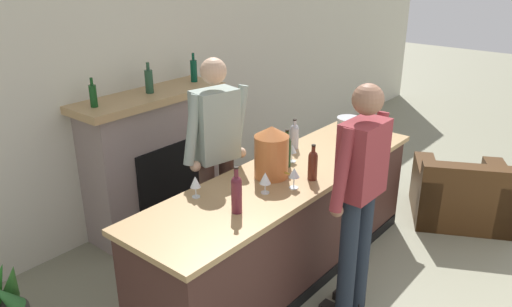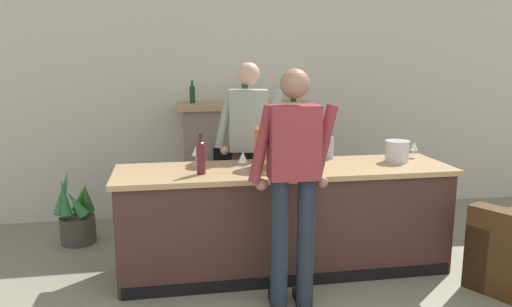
{
  "view_description": "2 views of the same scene",
  "coord_description": "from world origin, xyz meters",
  "px_view_note": "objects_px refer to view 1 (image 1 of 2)",
  "views": [
    {
      "loc": [
        -3.11,
        0.25,
        2.58
      ],
      "look_at": [
        -0.26,
        2.61,
        1.09
      ],
      "focal_mm": 35.0,
      "sensor_mm": 36.0,
      "label": 1
    },
    {
      "loc": [
        -1.13,
        -1.74,
        1.9
      ],
      "look_at": [
        -0.34,
        2.7,
        1.01
      ],
      "focal_mm": 35.0,
      "sensor_mm": 36.0,
      "label": 2
    }
  ],
  "objects_px": {
    "wine_glass_near_bucket": "(265,179)",
    "wine_bottle_cabernet_heavy": "(237,192)",
    "fireplace_stone": "(154,160)",
    "wine_glass_front_left": "(292,149)",
    "wine_glass_back_row": "(195,182)",
    "wine_glass_by_dispenser": "(348,118)",
    "wine_bottle_riesling_slim": "(294,135)",
    "wine_glass_front_right": "(294,174)",
    "ice_bucket_steel": "(348,127)",
    "wine_bottle_burgundy_dark": "(313,164)",
    "person_bartender": "(216,155)",
    "wine_bottle_port_short": "(287,150)",
    "person_customer": "(359,196)",
    "armchair_black": "(461,198)",
    "copper_dispenser": "(271,152)"
  },
  "relations": [
    {
      "from": "fireplace_stone",
      "to": "wine_glass_front_left",
      "type": "bearing_deg",
      "value": -75.87
    },
    {
      "from": "armchair_black",
      "to": "wine_glass_near_bucket",
      "type": "xyz_separation_m",
      "value": [
        -2.28,
        0.76,
        0.8
      ]
    },
    {
      "from": "ice_bucket_steel",
      "to": "wine_bottle_burgundy_dark",
      "type": "relative_size",
      "value": 0.78
    },
    {
      "from": "wine_glass_near_bucket",
      "to": "wine_bottle_cabernet_heavy",
      "type": "bearing_deg",
      "value": -174.28
    },
    {
      "from": "wine_bottle_port_short",
      "to": "person_customer",
      "type": "bearing_deg",
      "value": -105.62
    },
    {
      "from": "fireplace_stone",
      "to": "person_customer",
      "type": "height_order",
      "value": "person_customer"
    },
    {
      "from": "copper_dispenser",
      "to": "ice_bucket_steel",
      "type": "distance_m",
      "value": 1.19
    },
    {
      "from": "fireplace_stone",
      "to": "wine_bottle_riesling_slim",
      "type": "relative_size",
      "value": 6.04
    },
    {
      "from": "wine_bottle_burgundy_dark",
      "to": "wine_glass_front_right",
      "type": "xyz_separation_m",
      "value": [
        -0.22,
        0.02,
        -0.01
      ]
    },
    {
      "from": "wine_bottle_burgundy_dark",
      "to": "wine_glass_back_row",
      "type": "xyz_separation_m",
      "value": [
        -0.79,
        0.48,
        -0.01
      ]
    },
    {
      "from": "fireplace_stone",
      "to": "ice_bucket_steel",
      "type": "distance_m",
      "value": 1.92
    },
    {
      "from": "armchair_black",
      "to": "copper_dispenser",
      "type": "distance_m",
      "value": 2.39
    },
    {
      "from": "wine_glass_back_row",
      "to": "wine_glass_front_left",
      "type": "xyz_separation_m",
      "value": [
        0.98,
        -0.15,
        -0.01
      ]
    },
    {
      "from": "wine_bottle_burgundy_dark",
      "to": "wine_glass_front_left",
      "type": "xyz_separation_m",
      "value": [
        0.19,
        0.33,
        -0.02
      ]
    },
    {
      "from": "wine_glass_front_right",
      "to": "wine_bottle_burgundy_dark",
      "type": "bearing_deg",
      "value": -5.05
    },
    {
      "from": "wine_bottle_burgundy_dark",
      "to": "copper_dispenser",
      "type": "bearing_deg",
      "value": 120.02
    },
    {
      "from": "wine_glass_near_bucket",
      "to": "wine_glass_back_row",
      "type": "relative_size",
      "value": 1.01
    },
    {
      "from": "wine_bottle_burgundy_dark",
      "to": "wine_glass_front_left",
      "type": "bearing_deg",
      "value": 60.5
    },
    {
      "from": "person_bartender",
      "to": "wine_bottle_riesling_slim",
      "type": "relative_size",
      "value": 6.66
    },
    {
      "from": "wine_bottle_port_short",
      "to": "wine_glass_back_row",
      "type": "height_order",
      "value": "wine_bottle_port_short"
    },
    {
      "from": "armchair_black",
      "to": "person_bartender",
      "type": "relative_size",
      "value": 0.65
    },
    {
      "from": "copper_dispenser",
      "to": "wine_glass_back_row",
      "type": "xyz_separation_m",
      "value": [
        -0.63,
        0.2,
        -0.09
      ]
    },
    {
      "from": "fireplace_stone",
      "to": "wine_glass_front_left",
      "type": "distance_m",
      "value": 1.49
    },
    {
      "from": "wine_bottle_burgundy_dark",
      "to": "wine_bottle_riesling_slim",
      "type": "height_order",
      "value": "wine_bottle_burgundy_dark"
    },
    {
      "from": "wine_glass_near_bucket",
      "to": "wine_glass_back_row",
      "type": "xyz_separation_m",
      "value": [
        -0.37,
        0.34,
        0.0
      ]
    },
    {
      "from": "armchair_black",
      "to": "wine_bottle_burgundy_dark",
      "type": "xyz_separation_m",
      "value": [
        -1.86,
        0.62,
        0.82
      ]
    },
    {
      "from": "wine_bottle_riesling_slim",
      "to": "wine_glass_by_dispenser",
      "type": "height_order",
      "value": "wine_bottle_riesling_slim"
    },
    {
      "from": "fireplace_stone",
      "to": "ice_bucket_steel",
      "type": "height_order",
      "value": "fireplace_stone"
    },
    {
      "from": "armchair_black",
      "to": "wine_bottle_burgundy_dark",
      "type": "relative_size",
      "value": 4.11
    },
    {
      "from": "wine_glass_front_right",
      "to": "fireplace_stone",
      "type": "bearing_deg",
      "value": 88.26
    },
    {
      "from": "ice_bucket_steel",
      "to": "wine_bottle_burgundy_dark",
      "type": "xyz_separation_m",
      "value": [
        -1.03,
        -0.28,
        0.03
      ]
    },
    {
      "from": "ice_bucket_steel",
      "to": "wine_bottle_port_short",
      "type": "xyz_separation_m",
      "value": [
        -0.95,
        0.03,
        0.04
      ]
    },
    {
      "from": "wine_bottle_riesling_slim",
      "to": "wine_glass_front_left",
      "type": "xyz_separation_m",
      "value": [
        -0.27,
        -0.17,
        -0.01
      ]
    },
    {
      "from": "wine_bottle_riesling_slim",
      "to": "wine_glass_front_right",
      "type": "relative_size",
      "value": 1.68
    },
    {
      "from": "wine_bottle_burgundy_dark",
      "to": "wine_glass_by_dispenser",
      "type": "relative_size",
      "value": 1.86
    },
    {
      "from": "wine_glass_front_left",
      "to": "wine_bottle_burgundy_dark",
      "type": "bearing_deg",
      "value": -119.5
    },
    {
      "from": "ice_bucket_steel",
      "to": "wine_glass_by_dispenser",
      "type": "bearing_deg",
      "value": 29.72
    },
    {
      "from": "ice_bucket_steel",
      "to": "wine_bottle_burgundy_dark",
      "type": "bearing_deg",
      "value": -164.95
    },
    {
      "from": "person_bartender",
      "to": "wine_glass_front_left",
      "type": "bearing_deg",
      "value": -44.68
    },
    {
      "from": "wine_glass_back_row",
      "to": "wine_glass_by_dispenser",
      "type": "relative_size",
      "value": 1.06
    },
    {
      "from": "wine_bottle_port_short",
      "to": "wine_bottle_riesling_slim",
      "type": "bearing_deg",
      "value": 27.0
    },
    {
      "from": "wine_glass_front_right",
      "to": "wine_glass_by_dispenser",
      "type": "relative_size",
      "value": 1.06
    },
    {
      "from": "armchair_black",
      "to": "wine_glass_near_bucket",
      "type": "distance_m",
      "value": 2.53
    },
    {
      "from": "wine_glass_front_right",
      "to": "armchair_black",
      "type": "bearing_deg",
      "value": -17.17
    },
    {
      "from": "wine_glass_back_row",
      "to": "wine_glass_front_left",
      "type": "bearing_deg",
      "value": -8.46
    },
    {
      "from": "wine_bottle_port_short",
      "to": "wine_bottle_cabernet_heavy",
      "type": "xyz_separation_m",
      "value": [
        -0.85,
        -0.21,
        0.01
      ]
    },
    {
      "from": "wine_bottle_cabernet_heavy",
      "to": "wine_glass_front_left",
      "type": "xyz_separation_m",
      "value": [
        0.96,
        0.23,
        -0.04
      ]
    },
    {
      "from": "wine_bottle_port_short",
      "to": "wine_glass_near_bucket",
      "type": "xyz_separation_m",
      "value": [
        -0.5,
        -0.17,
        -0.03
      ]
    },
    {
      "from": "wine_glass_near_bucket",
      "to": "wine_glass_by_dispenser",
      "type": "xyz_separation_m",
      "value": [
        1.68,
        0.28,
        -0.01
      ]
    },
    {
      "from": "fireplace_stone",
      "to": "copper_dispenser",
      "type": "xyz_separation_m",
      "value": [
        0.01,
        -1.46,
        0.45
      ]
    }
  ]
}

